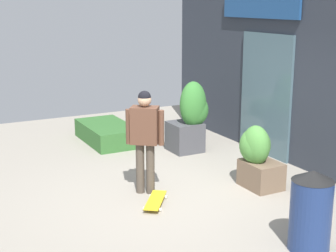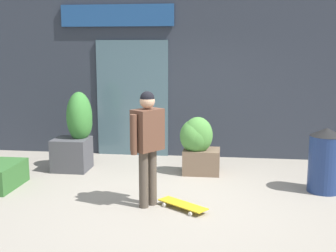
# 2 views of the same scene
# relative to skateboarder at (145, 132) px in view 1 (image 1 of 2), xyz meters

# --- Properties ---
(ground_plane) EXTENTS (12.00, 12.00, 0.00)m
(ground_plane) POSITION_rel_skateboarder_xyz_m (0.31, 0.32, -0.97)
(ground_plane) COLOR gray
(building_facade) EXTENTS (8.88, 0.31, 3.42)m
(building_facade) POSITION_rel_skateboarder_xyz_m (0.27, 3.06, 0.73)
(building_facade) COLOR #2D333D
(building_facade) RESTS_ON ground_plane
(skateboarder) EXTENTS (0.45, 0.49, 1.60)m
(skateboarder) POSITION_rel_skateboarder_xyz_m (0.00, 0.00, 0.00)
(skateboarder) COLOR #4C4238
(skateboarder) RESTS_ON ground_plane
(skateboard) EXTENTS (0.73, 0.62, 0.08)m
(skateboard) POSITION_rel_skateboarder_xyz_m (0.49, -0.07, -0.91)
(skateboard) COLOR gold
(skateboard) RESTS_ON ground_plane
(planter_box_left) EXTENTS (0.66, 0.71, 1.40)m
(planter_box_left) POSITION_rel_skateboarder_xyz_m (-1.59, 1.72, -0.30)
(planter_box_left) COLOR #47474C
(planter_box_left) RESTS_ON ground_plane
(planter_box_right) EXTENTS (0.69, 0.54, 1.01)m
(planter_box_right) POSITION_rel_skateboarder_xyz_m (0.57, 1.68, -0.42)
(planter_box_right) COLOR brown
(planter_box_right) RESTS_ON ground_plane
(trash_bin) EXTENTS (0.50, 0.50, 0.99)m
(trash_bin) POSITION_rel_skateboarder_xyz_m (2.56, 0.96, -0.47)
(trash_bin) COLOR navy
(trash_bin) RESTS_ON ground_plane
(hedge_ledge) EXTENTS (1.65, 0.90, 0.38)m
(hedge_ledge) POSITION_rel_skateboarder_xyz_m (-3.00, 0.52, -0.78)
(hedge_ledge) COLOR #33662D
(hedge_ledge) RESTS_ON ground_plane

